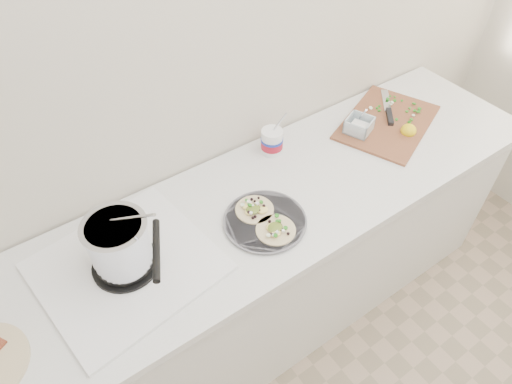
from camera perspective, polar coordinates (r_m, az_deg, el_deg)
counter at (r=2.13m, az=1.99°, el=-8.54°), size 2.44×0.66×0.90m
stove at (r=1.55m, az=-16.41°, el=-7.23°), size 0.61×0.58×0.26m
taco_plate at (r=1.67m, az=1.12°, el=-3.46°), size 0.31×0.31×0.04m
tub at (r=1.93m, az=2.09°, el=6.59°), size 0.09×0.09×0.21m
cutboard at (r=2.19m, az=15.77°, el=8.63°), size 0.59×0.51×0.08m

